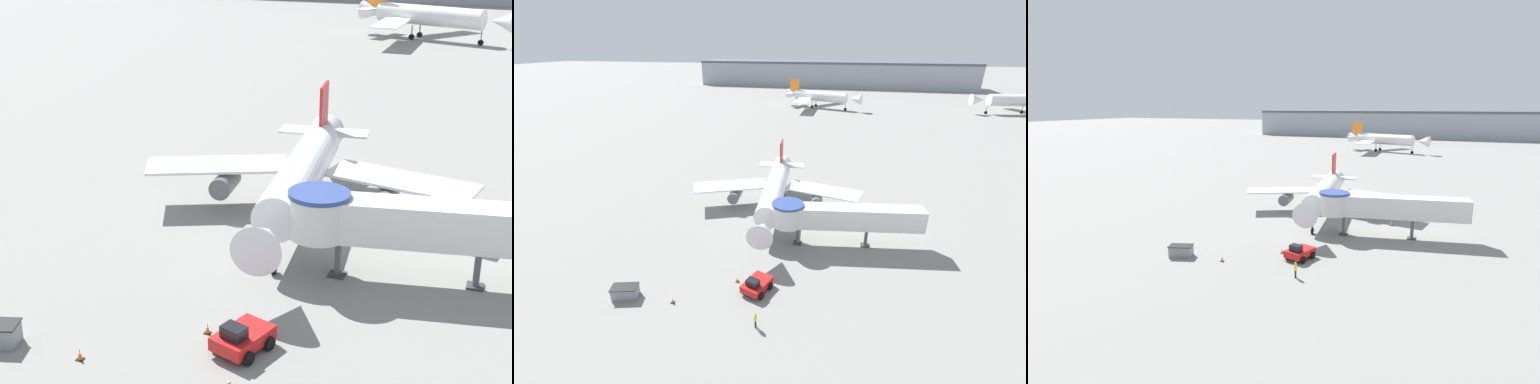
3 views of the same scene
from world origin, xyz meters
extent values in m
plane|color=gray|center=(0.00, 0.00, 0.00)|extent=(800.00, 800.00, 0.00)
cylinder|color=silver|center=(0.06, -0.05, 3.90)|extent=(5.03, 18.59, 3.21)
cone|color=silver|center=(1.29, -12.22, 3.90)|extent=(3.55, 3.84, 3.21)
cone|color=silver|center=(-0.97, 10.21, 3.90)|extent=(3.68, 5.11, 3.21)
cube|color=silver|center=(-7.60, 1.55, 3.34)|extent=(12.44, 8.63, 0.22)
cube|color=silver|center=(7.25, 3.05, 3.34)|extent=(12.35, 6.66, 0.22)
cube|color=#B21E1E|center=(-0.94, 9.97, 6.79)|extent=(0.59, 3.48, 4.17)
cube|color=silver|center=(-0.99, 10.45, 4.46)|extent=(8.16, 3.21, 0.18)
cylinder|color=#565960|center=(-6.56, 0.59, 2.21)|extent=(2.10, 3.63, 1.77)
cylinder|color=#565960|center=(6.42, 1.89, 2.21)|extent=(2.10, 3.63, 1.77)
cylinder|color=#4C4C51|center=(0.97, -9.09, 1.37)|extent=(0.18, 0.18, 1.85)
cylinder|color=black|center=(0.97, -9.09, 0.45)|extent=(0.35, 0.92, 0.90)
cylinder|color=#4C4C51|center=(-1.60, 2.09, 1.37)|extent=(0.22, 0.22, 1.85)
cylinder|color=black|center=(-1.60, 2.09, 0.45)|extent=(0.49, 0.94, 0.90)
cylinder|color=#4C4C51|center=(1.27, 2.38, 1.37)|extent=(0.22, 0.22, 1.85)
cylinder|color=black|center=(1.27, 2.38, 0.45)|extent=(0.49, 0.94, 0.90)
cube|color=silver|center=(12.13, -6.63, 4.19)|extent=(17.38, 5.42, 2.80)
cylinder|color=silver|center=(3.66, -8.06, 4.19)|extent=(3.90, 3.90, 2.80)
cylinder|color=navy|center=(3.66, -8.06, 5.74)|extent=(4.10, 4.09, 0.30)
cylinder|color=#56565B|center=(5.01, -7.83, 1.40)|extent=(0.44, 0.44, 2.79)
cube|color=#333338|center=(5.01, -7.83, 0.06)|extent=(1.10, 1.10, 0.12)
cylinder|color=#56565B|center=(13.82, -6.34, 1.40)|extent=(0.44, 0.44, 2.79)
cube|color=#333338|center=(13.82, -6.34, 0.06)|extent=(1.10, 1.10, 0.12)
cube|color=red|center=(2.30, -18.27, 0.78)|extent=(3.10, 3.87, 0.77)
cube|color=black|center=(2.07, -18.99, 1.51)|extent=(1.53, 1.30, 0.69)
cylinder|color=black|center=(0.97, -18.80, 0.40)|extent=(0.58, 0.86, 0.79)
cylinder|color=black|center=(3.06, -19.49, 0.40)|extent=(0.58, 0.86, 0.79)
cylinder|color=black|center=(1.55, -17.05, 0.40)|extent=(0.58, 0.86, 0.79)
cylinder|color=black|center=(3.64, -17.73, 0.40)|extent=(0.58, 0.86, 0.79)
cube|color=gray|center=(-10.88, -22.54, 0.62)|extent=(2.85, 2.09, 1.25)
cube|color=black|center=(-10.88, -22.54, 1.29)|extent=(3.03, 2.21, 0.08)
cube|color=black|center=(-5.63, -22.20, 0.02)|extent=(0.40, 0.40, 0.04)
cone|color=orange|center=(-5.63, -22.20, 0.35)|extent=(0.28, 0.28, 0.63)
cylinder|color=white|center=(-5.63, -22.20, 0.43)|extent=(0.15, 0.15, 0.08)
cube|color=black|center=(10.66, -1.16, 0.02)|extent=(0.49, 0.49, 0.04)
cone|color=orange|center=(10.66, -1.16, 0.42)|extent=(0.34, 0.34, 0.77)
cylinder|color=white|center=(10.66, -1.16, 0.52)|extent=(0.19, 0.19, 0.09)
cube|color=black|center=(-0.23, -17.40, 0.02)|extent=(0.38, 0.38, 0.04)
cone|color=orange|center=(-0.23, -17.40, 0.34)|extent=(0.26, 0.26, 0.60)
cylinder|color=white|center=(-0.23, -17.40, 0.41)|extent=(0.15, 0.15, 0.07)
cylinder|color=#1E2338|center=(3.58, -23.46, 0.41)|extent=(0.12, 0.12, 0.82)
cylinder|color=#1E2338|center=(3.59, -23.29, 0.41)|extent=(0.12, 0.12, 0.82)
cube|color=#D1E019|center=(3.58, -23.38, 1.15)|extent=(0.21, 0.34, 0.65)
sphere|color=tan|center=(3.58, -23.38, 1.58)|extent=(0.22, 0.22, 0.22)
cylinder|color=white|center=(-2.75, 96.20, 4.71)|extent=(21.95, 10.67, 3.87)
cone|color=white|center=(11.09, 91.52, 4.71)|extent=(5.28, 5.03, 3.87)
cone|color=white|center=(-14.39, 100.13, 4.71)|extent=(6.74, 5.53, 3.87)
cube|color=white|center=(-8.76, 87.99, 4.04)|extent=(5.29, 15.59, 0.22)
cube|color=white|center=(-2.55, 106.37, 4.04)|extent=(13.37, 15.50, 0.22)
cube|color=orange|center=(-14.11, 100.04, 8.20)|extent=(4.01, 1.56, 5.03)
cube|color=white|center=(-14.66, 100.22, 5.39)|extent=(6.14, 10.93, 0.18)
cylinder|color=#4C4C51|center=(7.52, 92.72, 1.66)|extent=(0.18, 0.18, 2.23)
cylinder|color=black|center=(7.52, 92.72, 0.55)|extent=(1.13, 0.60, 1.10)
cylinder|color=#4C4C51|center=(-5.90, 95.42, 1.66)|extent=(0.22, 0.22, 2.23)
cylinder|color=black|center=(-5.90, 95.42, 0.55)|extent=(1.17, 0.73, 1.10)
cylinder|color=#4C4C51|center=(-4.78, 98.72, 1.66)|extent=(0.22, 0.22, 2.23)
cylinder|color=black|center=(-4.78, 98.72, 0.55)|extent=(1.17, 0.73, 1.10)
cube|color=#999EA8|center=(-3.95, 175.00, 6.56)|extent=(158.97, 25.19, 13.12)
cube|color=#4C515B|center=(-3.95, 175.00, 13.72)|extent=(158.97, 25.69, 1.20)
camera|label=1|loc=(14.64, -49.64, 22.25)|focal=50.00mm
camera|label=2|loc=(10.65, -46.86, 24.71)|focal=24.00mm
camera|label=3|loc=(16.17, -59.24, 17.24)|focal=28.00mm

